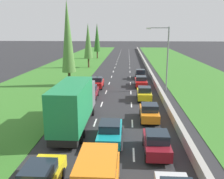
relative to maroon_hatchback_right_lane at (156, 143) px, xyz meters
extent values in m
plane|color=#28282B|center=(-3.32, 44.78, -0.84)|extent=(300.00, 300.00, 0.00)
cube|color=#387528|center=(-15.97, 44.78, -0.82)|extent=(14.00, 140.00, 0.04)
cube|color=#387528|center=(11.03, 44.78, -0.82)|extent=(14.00, 140.00, 0.04)
cube|color=#9E9B93|center=(2.38, 44.78, -0.41)|extent=(0.44, 120.00, 0.85)
cube|color=white|center=(-5.07, -0.22, -0.83)|extent=(0.14, 2.00, 0.01)
cube|color=white|center=(-5.07, 5.78, -0.83)|extent=(0.14, 2.00, 0.01)
cube|color=white|center=(-5.07, 11.78, -0.83)|extent=(0.14, 2.00, 0.01)
cube|color=white|center=(-5.07, 17.78, -0.83)|extent=(0.14, 2.00, 0.01)
cube|color=white|center=(-5.07, 23.78, -0.83)|extent=(0.14, 2.00, 0.01)
cube|color=white|center=(-5.07, 29.78, -0.83)|extent=(0.14, 2.00, 0.01)
cube|color=white|center=(-5.07, 35.78, -0.83)|extent=(0.14, 2.00, 0.01)
cube|color=white|center=(-5.07, 41.78, -0.83)|extent=(0.14, 2.00, 0.01)
cube|color=white|center=(-5.07, 47.78, -0.83)|extent=(0.14, 2.00, 0.01)
cube|color=white|center=(-5.07, 53.78, -0.83)|extent=(0.14, 2.00, 0.01)
cube|color=white|center=(-5.07, 59.78, -0.83)|extent=(0.14, 2.00, 0.01)
cube|color=white|center=(-5.07, 65.78, -0.83)|extent=(0.14, 2.00, 0.01)
cube|color=white|center=(-5.07, 71.78, -0.83)|extent=(0.14, 2.00, 0.01)
cube|color=white|center=(-5.07, 77.78, -0.83)|extent=(0.14, 2.00, 0.01)
cube|color=white|center=(-5.07, 83.78, -0.83)|extent=(0.14, 2.00, 0.01)
cube|color=white|center=(-5.07, 89.78, -0.83)|extent=(0.14, 2.00, 0.01)
cube|color=white|center=(-5.07, 95.78, -0.83)|extent=(0.14, 2.00, 0.01)
cube|color=white|center=(-5.07, 101.78, -0.83)|extent=(0.14, 2.00, 0.01)
cube|color=white|center=(-1.57, -0.22, -0.83)|extent=(0.14, 2.00, 0.01)
cube|color=white|center=(-1.57, 5.78, -0.83)|extent=(0.14, 2.00, 0.01)
cube|color=white|center=(-1.57, 11.78, -0.83)|extent=(0.14, 2.00, 0.01)
cube|color=white|center=(-1.57, 17.78, -0.83)|extent=(0.14, 2.00, 0.01)
cube|color=white|center=(-1.57, 23.78, -0.83)|extent=(0.14, 2.00, 0.01)
cube|color=white|center=(-1.57, 29.78, -0.83)|extent=(0.14, 2.00, 0.01)
cube|color=white|center=(-1.57, 35.78, -0.83)|extent=(0.14, 2.00, 0.01)
cube|color=white|center=(-1.57, 41.78, -0.83)|extent=(0.14, 2.00, 0.01)
cube|color=white|center=(-1.57, 47.78, -0.83)|extent=(0.14, 2.00, 0.01)
cube|color=white|center=(-1.57, 53.78, -0.83)|extent=(0.14, 2.00, 0.01)
cube|color=white|center=(-1.57, 59.78, -0.83)|extent=(0.14, 2.00, 0.01)
cube|color=white|center=(-1.57, 65.78, -0.83)|extent=(0.14, 2.00, 0.01)
cube|color=white|center=(-1.57, 71.78, -0.83)|extent=(0.14, 2.00, 0.01)
cube|color=white|center=(-1.57, 77.78, -0.83)|extent=(0.14, 2.00, 0.01)
cube|color=white|center=(-1.57, 83.78, -0.83)|extent=(0.14, 2.00, 0.01)
cube|color=white|center=(-1.57, 89.78, -0.83)|extent=(0.14, 2.00, 0.01)
cube|color=white|center=(-1.57, 95.78, -0.83)|extent=(0.14, 2.00, 0.01)
cube|color=white|center=(-1.57, 101.78, -0.83)|extent=(0.14, 2.00, 0.01)
cube|color=maroon|center=(0.00, 0.07, -0.14)|extent=(1.68, 3.90, 0.76)
cube|color=#19232D|center=(0.00, -0.23, 0.56)|extent=(1.52, 1.60, 0.64)
cylinder|color=black|center=(-0.76, 1.28, -0.52)|extent=(0.22, 0.64, 0.64)
cylinder|color=black|center=(0.76, 1.28, -0.52)|extent=(0.22, 0.64, 0.64)
cylinder|color=black|center=(-0.76, -1.14, -0.52)|extent=(0.22, 0.64, 0.64)
cylinder|color=black|center=(0.76, -1.14, -0.52)|extent=(0.22, 0.64, 0.64)
cube|color=#19232D|center=(-6.62, -4.85, 0.50)|extent=(1.56, 1.90, 0.60)
cylinder|color=black|center=(-7.42, -3.30, -0.52)|extent=(0.22, 0.64, 0.64)
cylinder|color=black|center=(-5.82, -3.30, -0.52)|extent=(0.22, 0.64, 0.64)
cube|color=black|center=(-6.68, 4.55, -0.24)|extent=(2.20, 9.40, 0.56)
cube|color=slate|center=(-6.68, 8.15, 1.29)|extent=(2.40, 2.20, 2.50)
cube|color=#1E7F47|center=(-6.68, 3.45, 1.69)|extent=(2.44, 7.20, 3.30)
cylinder|color=black|center=(-7.80, 7.85, -0.52)|extent=(0.22, 0.64, 0.64)
cylinder|color=black|center=(-5.56, 7.85, -0.52)|extent=(0.22, 0.64, 0.64)
cylinder|color=black|center=(-7.80, 2.37, -0.52)|extent=(0.22, 0.64, 0.64)
cylinder|color=black|center=(-5.56, 2.37, -0.52)|extent=(0.22, 0.64, 0.64)
cylinder|color=black|center=(-7.80, 1.29, -0.52)|extent=(0.22, 0.64, 0.64)
cylinder|color=black|center=(-5.56, 1.29, -0.52)|extent=(0.22, 0.64, 0.64)
cube|color=maroon|center=(-6.77, 14.64, -0.14)|extent=(1.68, 3.90, 0.76)
cube|color=#19232D|center=(-6.77, 14.34, 0.56)|extent=(1.52, 1.60, 0.64)
cylinder|color=black|center=(-7.53, 15.85, -0.52)|extent=(0.22, 0.64, 0.64)
cylinder|color=black|center=(-6.01, 15.85, -0.52)|extent=(0.22, 0.64, 0.64)
cylinder|color=black|center=(-7.53, 13.43, -0.52)|extent=(0.22, 0.64, 0.64)
cylinder|color=black|center=(-6.01, 13.43, -0.52)|extent=(0.22, 0.64, 0.64)
cube|color=orange|center=(-3.42, -5.93, 1.43)|extent=(1.80, 3.10, 1.10)
cube|color=orange|center=(0.04, 6.75, -0.14)|extent=(1.68, 3.90, 0.76)
cube|color=#19232D|center=(0.04, 6.45, 0.56)|extent=(1.52, 1.60, 0.64)
cylinder|color=black|center=(-0.72, 7.96, -0.52)|extent=(0.22, 0.64, 0.64)
cylinder|color=black|center=(0.80, 7.96, -0.52)|extent=(0.22, 0.64, 0.64)
cylinder|color=black|center=(-0.72, 5.54, -0.52)|extent=(0.22, 0.64, 0.64)
cylinder|color=black|center=(0.80, 5.54, -0.52)|extent=(0.22, 0.64, 0.64)
cube|color=teal|center=(-3.37, 1.84, -0.16)|extent=(1.76, 4.50, 0.72)
cube|color=#19232D|center=(-3.37, 1.69, 0.50)|extent=(1.56, 1.90, 0.60)
cylinder|color=black|center=(-4.17, 3.24, -0.52)|extent=(0.22, 0.64, 0.64)
cylinder|color=black|center=(-2.57, 3.24, -0.52)|extent=(0.22, 0.64, 0.64)
cylinder|color=black|center=(-4.17, 0.45, -0.52)|extent=(0.22, 0.64, 0.64)
cylinder|color=black|center=(-2.57, 0.45, -0.52)|extent=(0.22, 0.64, 0.64)
cube|color=yellow|center=(0.03, 14.15, -0.14)|extent=(1.68, 3.90, 0.76)
cube|color=#19232D|center=(0.03, 13.85, 0.56)|extent=(1.52, 1.60, 0.64)
cylinder|color=black|center=(-0.73, 15.36, -0.52)|extent=(0.22, 0.64, 0.64)
cylinder|color=black|center=(0.79, 15.36, -0.52)|extent=(0.22, 0.64, 0.64)
cylinder|color=black|center=(-0.73, 12.94, -0.52)|extent=(0.22, 0.64, 0.64)
cylinder|color=black|center=(0.79, 12.94, -0.52)|extent=(0.22, 0.64, 0.64)
cube|color=red|center=(0.02, 21.84, -0.16)|extent=(1.76, 4.50, 0.72)
cube|color=#19232D|center=(0.02, 21.69, 0.50)|extent=(1.56, 1.90, 0.60)
cylinder|color=black|center=(-0.78, 23.23, -0.52)|extent=(0.22, 0.64, 0.64)
cylinder|color=black|center=(0.82, 23.23, -0.52)|extent=(0.22, 0.64, 0.64)
cylinder|color=black|center=(-0.78, 20.44, -0.52)|extent=(0.22, 0.64, 0.64)
cylinder|color=black|center=(0.82, 20.44, -0.52)|extent=(0.22, 0.64, 0.64)
cube|color=red|center=(-6.61, 20.32, -0.14)|extent=(1.68, 3.90, 0.76)
cube|color=#19232D|center=(-6.61, 20.02, 0.56)|extent=(1.52, 1.60, 0.64)
cylinder|color=black|center=(-7.37, 21.53, -0.52)|extent=(0.22, 0.64, 0.64)
cylinder|color=black|center=(-5.85, 21.53, -0.52)|extent=(0.22, 0.64, 0.64)
cylinder|color=black|center=(-7.37, 19.11, -0.52)|extent=(0.22, 0.64, 0.64)
cylinder|color=black|center=(-5.85, 19.11, -0.52)|extent=(0.22, 0.64, 0.64)
cube|color=black|center=(0.21, 28.33, -0.14)|extent=(1.68, 3.90, 0.76)
cube|color=#19232D|center=(0.21, 28.03, 0.56)|extent=(1.52, 1.60, 0.64)
cylinder|color=black|center=(-0.55, 29.53, -0.52)|extent=(0.22, 0.64, 0.64)
cylinder|color=black|center=(0.97, 29.53, -0.52)|extent=(0.22, 0.64, 0.64)
cylinder|color=black|center=(-0.55, 27.12, -0.52)|extent=(0.22, 0.64, 0.64)
cylinder|color=black|center=(0.97, 27.12, -0.52)|extent=(0.22, 0.64, 0.64)
cylinder|color=#4C3823|center=(-11.21, 21.73, 0.26)|extent=(0.40, 0.40, 2.20)
cone|color=#4C7F38|center=(-11.21, 21.73, 6.80)|extent=(2.13, 2.13, 10.87)
cylinder|color=#4C3823|center=(-11.25, 41.57, 0.26)|extent=(0.39, 0.39, 2.20)
cone|color=#4C7F38|center=(-11.25, 41.57, 5.35)|extent=(2.05, 2.05, 7.98)
cylinder|color=#4C3823|center=(-11.60, 61.34, 0.26)|extent=(0.40, 0.40, 2.20)
cone|color=#2D6623|center=(-11.60, 61.34, 5.66)|extent=(2.07, 2.07, 8.59)
cylinder|color=gray|center=(3.52, 19.29, 3.66)|extent=(0.20, 0.20, 9.00)
cylinder|color=gray|center=(2.12, 19.29, 8.01)|extent=(2.80, 0.12, 0.12)
cube|color=silver|center=(0.72, 19.29, 7.91)|extent=(0.60, 0.28, 0.20)
camera|label=1|loc=(-2.09, -16.11, 7.60)|focal=39.79mm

